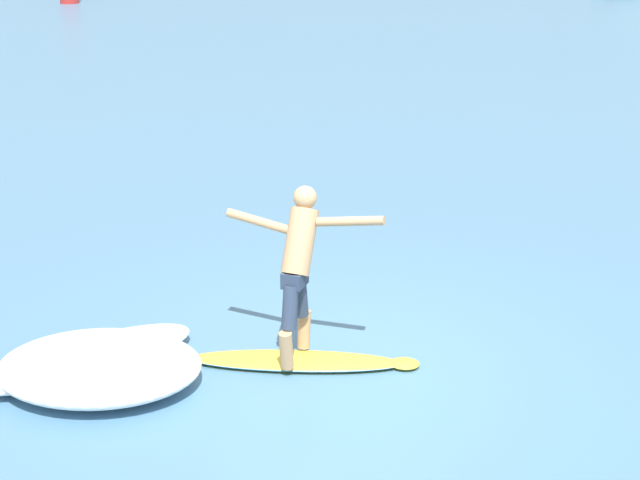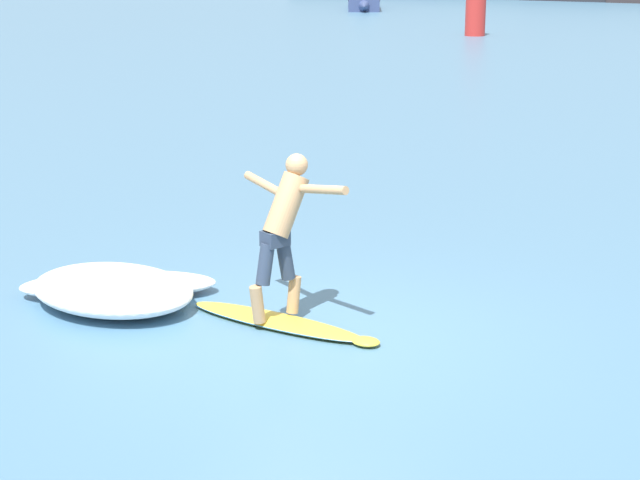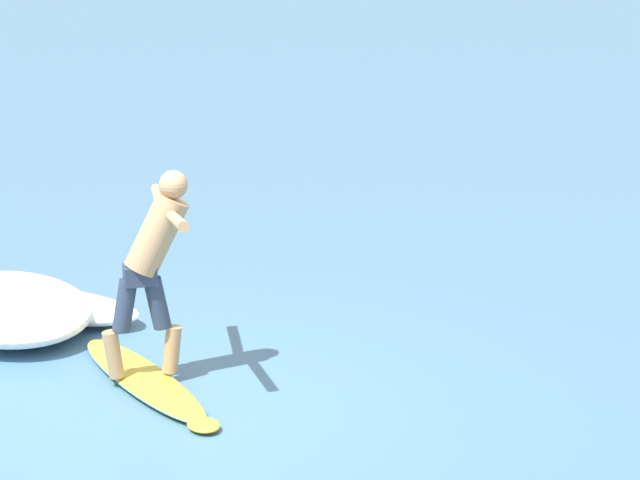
% 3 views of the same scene
% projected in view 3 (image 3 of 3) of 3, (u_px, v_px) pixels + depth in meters
% --- Properties ---
extents(ground_plane, '(200.00, 200.00, 0.00)m').
position_uv_depth(ground_plane, '(171.00, 402.00, 12.17)').
color(ground_plane, teal).
extents(surfboard, '(2.36, 0.76, 0.22)m').
position_uv_depth(surfboard, '(146.00, 381.00, 12.50)').
color(surfboard, yellow).
rests_on(surfboard, ground).
extents(surfer, '(1.53, 0.96, 1.73)m').
position_uv_depth(surfer, '(154.00, 255.00, 12.25)').
color(surfer, tan).
rests_on(surfer, surfboard).
extents(wave_foam_at_tail, '(2.16, 1.73, 0.40)m').
position_uv_depth(wave_foam_at_tail, '(7.00, 308.00, 13.76)').
color(wave_foam_at_tail, white).
rests_on(wave_foam_at_tail, ground).
extents(wave_foam_at_nose, '(2.31, 1.77, 0.26)m').
position_uv_depth(wave_foam_at_nose, '(32.00, 304.00, 14.10)').
color(wave_foam_at_nose, white).
rests_on(wave_foam_at_nose, ground).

